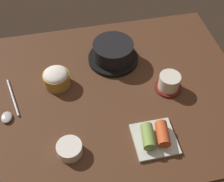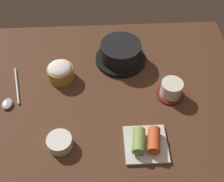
% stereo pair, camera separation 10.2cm
% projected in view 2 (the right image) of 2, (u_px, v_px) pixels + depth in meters
% --- Properties ---
extents(dining_table, '(1.00, 0.76, 0.02)m').
position_uv_depth(dining_table, '(106.00, 94.00, 1.06)').
color(dining_table, '#4C2D1C').
rests_on(dining_table, ground).
extents(stone_pot, '(0.19, 0.19, 0.08)m').
position_uv_depth(stone_pot, '(121.00, 53.00, 1.12)').
color(stone_pot, black).
rests_on(stone_pot, dining_table).
extents(rice_bowl, '(0.09, 0.09, 0.07)m').
position_uv_depth(rice_bowl, '(60.00, 71.00, 1.07)').
color(rice_bowl, '#B78C38').
rests_on(rice_bowl, dining_table).
extents(tea_cup_with_saucer, '(0.09, 0.09, 0.06)m').
position_uv_depth(tea_cup_with_saucer, '(171.00, 89.00, 1.02)').
color(tea_cup_with_saucer, maroon).
rests_on(tea_cup_with_saucer, dining_table).
extents(kimchi_plate, '(0.13, 0.13, 0.05)m').
position_uv_depth(kimchi_plate, '(146.00, 142.00, 0.90)').
color(kimchi_plate, silver).
rests_on(kimchi_plate, dining_table).
extents(side_bowl_near, '(0.08, 0.08, 0.04)m').
position_uv_depth(side_bowl_near, '(60.00, 142.00, 0.90)').
color(side_bowl_near, white).
rests_on(side_bowl_near, dining_table).
extents(spoon, '(0.06, 0.19, 0.01)m').
position_uv_depth(spoon, '(11.00, 97.00, 1.03)').
color(spoon, '#B7B7BC').
rests_on(spoon, dining_table).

